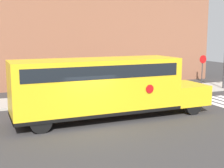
{
  "coord_description": "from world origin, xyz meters",
  "views": [
    {
      "loc": [
        -4.74,
        -13.78,
        4.47
      ],
      "look_at": [
        1.81,
        1.58,
        1.75
      ],
      "focal_mm": 50.0,
      "sensor_mm": 36.0,
      "label": 1
    }
  ],
  "objects": [
    {
      "name": "school_bus",
      "position": [
        1.16,
        1.08,
        1.81
      ],
      "size": [
        10.76,
        2.57,
        3.19
      ],
      "color": "yellow",
      "rests_on": "ground"
    },
    {
      "name": "stop_sign",
      "position": [
        10.98,
        5.37,
        1.82
      ],
      "size": [
        0.62,
        0.1,
        2.83
      ],
      "color": "#38383A",
      "rests_on": "ground"
    },
    {
      "name": "ground_plane",
      "position": [
        0.0,
        0.0,
        0.0
      ],
      "size": [
        60.0,
        60.0,
        0.0
      ],
      "primitive_type": "plane",
      "color": "#3A3838"
    },
    {
      "name": "building_backdrop",
      "position": [
        0.0,
        13.0,
        5.31
      ],
      "size": [
        32.0,
        4.0,
        10.61
      ],
      "color": "#935B42",
      "rests_on": "ground"
    },
    {
      "name": "sidewalk_strip",
      "position": [
        0.0,
        6.5,
        0.07
      ],
      "size": [
        44.0,
        3.0,
        0.15
      ],
      "color": "#B2ADA3",
      "rests_on": "ground"
    }
  ]
}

